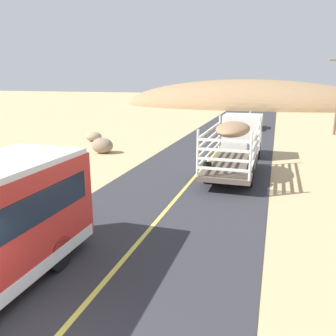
% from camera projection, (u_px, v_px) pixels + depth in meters
% --- Properties ---
extents(livestock_truck, '(2.53, 9.70, 3.02)m').
position_uv_depth(livestock_truck, '(239.00, 136.00, 21.47)').
color(livestock_truck, silver).
rests_on(livestock_truck, road_surface).
extents(car_far, '(1.80, 4.40, 1.46)m').
position_uv_depth(car_far, '(251.00, 122.00, 37.24)').
color(car_far, '#264C8C').
rests_on(car_far, road_surface).
extents(boulder_near_shoulder, '(1.37, 1.38, 0.79)m').
position_uv_depth(boulder_near_shoulder, '(94.00, 136.00, 29.98)').
color(boulder_near_shoulder, gray).
rests_on(boulder_near_shoulder, ground).
extents(boulder_mid_field, '(1.62, 1.23, 1.12)m').
position_uv_depth(boulder_mid_field, '(102.00, 146.00, 25.06)').
color(boulder_mid_field, '#84705B').
rests_on(boulder_mid_field, ground).
extents(distant_hill, '(47.62, 18.87, 10.18)m').
position_uv_depth(distant_hill, '(245.00, 107.00, 65.68)').
color(distant_hill, '#8D6E4C').
rests_on(distant_hill, ground).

